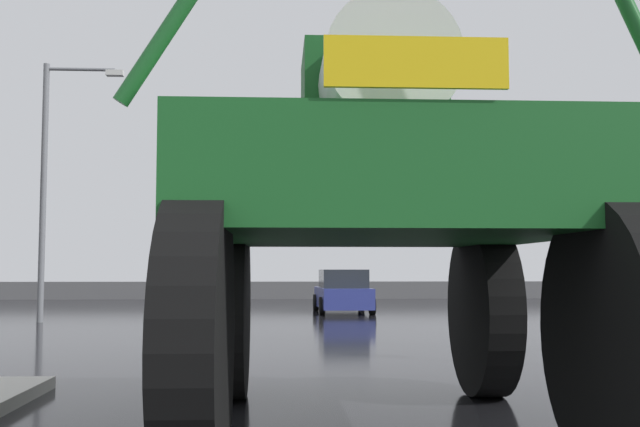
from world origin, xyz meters
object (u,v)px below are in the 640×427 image
(traffic_signal_far_left, at_px, (237,235))
(streetlight_far_left, at_px, (51,175))
(traffic_signal_near_right, at_px, (633,182))
(oversize_sprayer, at_px, (377,214))
(sedan_ahead, at_px, (343,292))

(traffic_signal_far_left, height_order, streetlight_far_left, streetlight_far_left)
(traffic_signal_near_right, bearing_deg, oversize_sprayer, -137.50)
(sedan_ahead, relative_size, streetlight_far_left, 0.55)
(oversize_sprayer, height_order, sedan_ahead, oversize_sprayer)
(traffic_signal_near_right, xyz_separation_m, streetlight_far_left, (-12.11, 10.99, 1.40))
(oversize_sprayer, bearing_deg, traffic_signal_far_left, 7.12)
(oversize_sprayer, distance_m, traffic_signal_far_left, 19.17)
(sedan_ahead, height_order, traffic_signal_far_left, traffic_signal_far_left)
(traffic_signal_near_right, relative_size, traffic_signal_far_left, 1.06)
(traffic_signal_far_left, xyz_separation_m, streetlight_far_left, (-5.26, -3.81, 1.57))
(sedan_ahead, relative_size, traffic_signal_near_right, 1.05)
(traffic_signal_far_left, bearing_deg, oversize_sprayer, -83.31)
(traffic_signal_far_left, bearing_deg, traffic_signal_near_right, -65.17)
(sedan_ahead, xyz_separation_m, streetlight_far_left, (-8.96, -4.44, 3.57))
(sedan_ahead, xyz_separation_m, traffic_signal_far_left, (-3.70, -0.62, 2.00))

